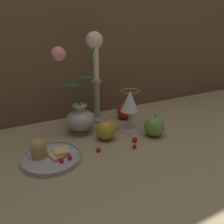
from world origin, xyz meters
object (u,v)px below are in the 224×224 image
at_px(wine_glass, 130,103).
at_px(vase, 81,103).
at_px(apple_beside_vase, 106,130).
at_px(apple_near_glass, 154,126).
at_px(candlestick, 97,92).
at_px(apple_at_table_edge, 125,111).
at_px(plate_with_pastries, 49,155).

bearing_deg(wine_glass, vase, 159.58).
relative_size(apple_beside_vase, apple_near_glass, 0.96).
height_order(vase, wine_glass, vase).
bearing_deg(wine_glass, candlestick, 117.48).
bearing_deg(apple_near_glass, apple_at_table_edge, 93.97).
distance_m(candlestick, apple_beside_vase, 0.21).
distance_m(vase, plate_with_pastries, 0.24).
xyz_separation_m(vase, apple_beside_vase, (0.06, -0.10, -0.08)).
height_order(wine_glass, apple_at_table_edge, wine_glass).
xyz_separation_m(plate_with_pastries, candlestick, (0.26, 0.22, 0.12)).
distance_m(wine_glass, apple_beside_vase, 0.15).
bearing_deg(apple_at_table_edge, apple_near_glass, -86.03).
bearing_deg(apple_beside_vase, candlestick, 76.14).
xyz_separation_m(vase, plate_with_pastries, (-0.16, -0.14, -0.10)).
bearing_deg(vase, apple_beside_vase, -60.82).
relative_size(candlestick, apple_beside_vase, 4.01).
bearing_deg(vase, apple_at_table_edge, 10.38).
xyz_separation_m(vase, wine_glass, (0.18, -0.07, -0.01)).
bearing_deg(apple_at_table_edge, vase, -169.62).
bearing_deg(apple_at_table_edge, apple_beside_vase, -139.23).
height_order(plate_with_pastries, apple_near_glass, apple_near_glass).
bearing_deg(apple_at_table_edge, wine_glass, -111.34).
distance_m(vase, apple_near_glass, 0.29).
bearing_deg(apple_near_glass, wine_glass, 120.73).
distance_m(apple_beside_vase, apple_near_glass, 0.19).
distance_m(vase, apple_at_table_edge, 0.24).
xyz_separation_m(candlestick, apple_beside_vase, (-0.04, -0.18, -0.10)).
relative_size(candlestick, apple_at_table_edge, 4.09).
distance_m(candlestick, apple_at_table_edge, 0.16).
bearing_deg(candlestick, apple_at_table_edge, -19.21).
height_order(vase, apple_at_table_edge, vase).
xyz_separation_m(wine_glass, apple_at_table_edge, (0.04, 0.11, -0.08)).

